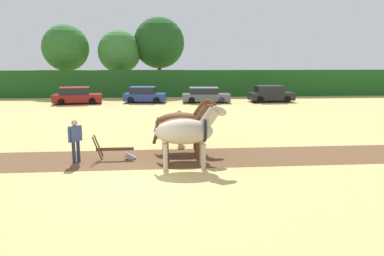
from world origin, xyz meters
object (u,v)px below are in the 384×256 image
object	(u,v)px
draft_horse_lead_left	(187,132)
farmer_beside_team	(179,124)
tree_center_left	(119,52)
parked_car_left	(144,95)
tree_left	(66,48)
plow	(118,152)
parked_car_far_left	(77,96)
farmer_at_plow	(75,138)
parked_car_center	(270,94)
tree_center	(159,43)
draft_horse_trail_left	(183,122)
parked_car_center_left	(205,95)
draft_horse_lead_right	(185,128)

from	to	relation	value
draft_horse_lead_left	farmer_beside_team	xyz separation A→B (m)	(-0.13, 4.25, -0.46)
tree_center_left	parked_car_left	xyz separation A→B (m)	(3.22, -8.75, -4.14)
tree_left	farmer_beside_team	xyz separation A→B (m)	(11.86, -26.12, -4.31)
tree_center_left	draft_horse_lead_left	xyz separation A→B (m)	(5.97, -30.46, -3.44)
plow	parked_car_left	xyz separation A→B (m)	(0.03, 20.34, 0.39)
farmer_beside_team	parked_car_far_left	distance (m)	19.04
tree_left	parked_car_left	distance (m)	13.45
tree_center_left	plow	world-z (taller)	tree_center_left
farmer_at_plow	tree_left	bearing A→B (deg)	140.04
parked_car_far_left	parked_car_center	distance (m)	18.24
tree_left	tree_center_left	world-z (taller)	tree_left
tree_left	farmer_beside_team	world-z (taller)	tree_left
tree_center	draft_horse_lead_left	size ratio (longest dim) A/B	3.07
tree_left	farmer_at_plow	bearing A→B (deg)	-75.54
tree_center_left	farmer_beside_team	bearing A→B (deg)	-77.43
draft_horse_trail_left	parked_car_far_left	distance (m)	20.37
plow	farmer_beside_team	distance (m)	3.97
draft_horse_trail_left	parked_car_center_left	size ratio (longest dim) A/B	0.65
parked_car_left	parked_car_center_left	world-z (taller)	parked_car_left
draft_horse_lead_left	farmer_at_plow	bearing A→B (deg)	166.08
plow	parked_car_far_left	bearing A→B (deg)	106.51
tree_center	parked_car_center	world-z (taller)	tree_center
parked_car_far_left	parked_car_left	bearing A→B (deg)	-2.33
tree_left	farmer_beside_team	size ratio (longest dim) A/B	4.77
draft_horse_lead_left	parked_car_left	world-z (taller)	draft_horse_lead_left
draft_horse_trail_left	parked_car_far_left	xyz separation A→B (m)	(-8.89, 18.32, -0.57)
tree_left	tree_center_left	size ratio (longest dim) A/B	1.08
draft_horse_lead_right	parked_car_center_left	size ratio (longest dim) A/B	0.60
tree_left	draft_horse_lead_right	distance (m)	31.59
farmer_at_plow	parked_car_left	world-z (taller)	farmer_at_plow
draft_horse_trail_left	plow	size ratio (longest dim) A/B	1.67
parked_car_far_left	parked_car_left	xyz separation A→B (m)	(6.17, 0.58, -0.02)
draft_horse_lead_left	draft_horse_trail_left	distance (m)	2.82
parked_car_center	tree_center_left	bearing A→B (deg)	146.13
tree_center	parked_car_left	xyz separation A→B (m)	(-1.33, -9.60, -5.18)
farmer_beside_team	plow	bearing A→B (deg)	-112.78
parked_car_center	draft_horse_lead_right	bearing A→B (deg)	-118.15
farmer_beside_team	parked_car_far_left	bearing A→B (deg)	137.38
parked_car_left	parked_car_center_left	distance (m)	5.78
plow	tree_left	bearing A→B (deg)	106.87
parked_car_center_left	parked_car_center	world-z (taller)	parked_car_center
farmer_at_plow	parked_car_center_left	world-z (taller)	farmer_at_plow
tree_center	draft_horse_lead_right	xyz separation A→B (m)	(1.41, -29.90, -4.61)
tree_center	farmer_at_plow	distance (m)	30.81
draft_horse_lead_left	parked_car_far_left	size ratio (longest dim) A/B	0.64
draft_horse_trail_left	plow	world-z (taller)	draft_horse_trail_left
tree_center_left	farmer_at_plow	distance (m)	29.71
draft_horse_lead_right	plow	bearing A→B (deg)	180.00
parked_car_left	farmer_at_plow	bearing A→B (deg)	-87.70
draft_horse_lead_left	draft_horse_trail_left	bearing A→B (deg)	89.81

